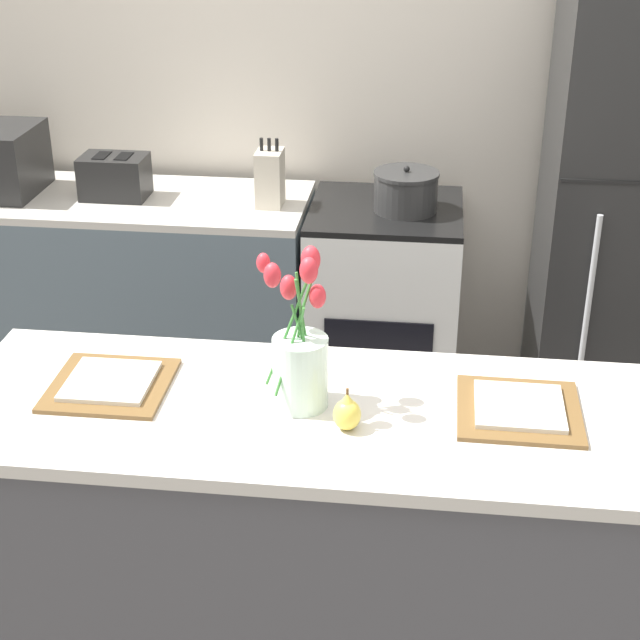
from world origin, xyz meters
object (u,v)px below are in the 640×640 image
at_px(plate_setting_right, 519,409).
at_px(cooking_pot, 406,191).
at_px(flower_vase, 300,357).
at_px(knife_block, 270,178).
at_px(plate_setting_left, 110,384).
at_px(pear_figurine, 347,413).
at_px(refrigerator, 635,213).
at_px(stove_range, 383,311).
at_px(toaster, 115,176).

height_order(plate_setting_right, cooking_pot, cooking_pot).
distance_m(flower_vase, plate_setting_right, 0.55).
relative_size(plate_setting_right, knife_block, 1.12).
xyz_separation_m(plate_setting_left, plate_setting_right, (1.03, 0.00, 0.00)).
height_order(flower_vase, cooking_pot, flower_vase).
xyz_separation_m(flower_vase, pear_figurine, (0.13, -0.10, -0.09)).
bearing_deg(plate_setting_right, refrigerator, 71.13).
bearing_deg(plate_setting_left, pear_figurine, -11.14).
xyz_separation_m(plate_setting_left, knife_block, (0.16, 1.53, 0.06)).
xyz_separation_m(pear_figurine, cooking_pot, (0.07, 1.66, -0.00)).
height_order(refrigerator, pear_figurine, refrigerator).
height_order(stove_range, cooking_pot, cooking_pot).
relative_size(flower_vase, toaster, 1.46).
bearing_deg(cooking_pot, knife_block, 179.95).
bearing_deg(knife_block, plate_setting_left, -95.89).
bearing_deg(plate_setting_right, flower_vase, -177.41).
xyz_separation_m(refrigerator, toaster, (-2.04, -0.00, 0.07)).
bearing_deg(plate_setting_right, cooking_pot, 102.58).
relative_size(stove_range, cooking_pot, 3.56).
bearing_deg(plate_setting_left, flower_vase, -2.81).
bearing_deg(flower_vase, refrigerator, 55.96).
height_order(pear_figurine, cooking_pot, cooking_pot).
xyz_separation_m(stove_range, toaster, (-1.09, -0.00, 0.54)).
distance_m(plate_setting_left, knife_block, 1.54).
height_order(pear_figurine, toaster, toaster).
xyz_separation_m(pear_figurine, toaster, (-1.10, 1.68, 0.00)).
distance_m(refrigerator, plate_setting_left, 2.21).
bearing_deg(plate_setting_right, plate_setting_left, 180.00).
relative_size(stove_range, plate_setting_left, 2.99).
relative_size(plate_setting_right, cooking_pot, 1.19).
xyz_separation_m(stove_range, knife_block, (-0.46, -0.02, 0.56)).
xyz_separation_m(refrigerator, flower_vase, (-1.07, -1.58, 0.15)).
xyz_separation_m(plate_setting_right, cooking_pot, (-0.34, 1.53, 0.03)).
distance_m(refrigerator, plate_setting_right, 1.65).
height_order(plate_setting_left, toaster, toaster).
relative_size(refrigerator, pear_figurine, 16.81).
bearing_deg(flower_vase, stove_range, 85.65).
height_order(refrigerator, plate_setting_right, refrigerator).
xyz_separation_m(stove_range, pear_figurine, (0.00, -1.68, 0.53)).
bearing_deg(flower_vase, plate_setting_right, 2.59).
xyz_separation_m(toaster, cooking_pot, (1.17, -0.02, -0.01)).
bearing_deg(refrigerator, stove_range, -179.96).
bearing_deg(pear_figurine, cooking_pot, 87.61).
xyz_separation_m(plate_setting_left, toaster, (-0.48, 1.56, 0.04)).
height_order(plate_setting_left, knife_block, knife_block).
xyz_separation_m(flower_vase, knife_block, (-0.34, 1.56, -0.06)).
bearing_deg(cooking_pot, stove_range, 161.53).
relative_size(flower_vase, plate_setting_right, 1.35).
relative_size(toaster, cooking_pot, 1.10).
bearing_deg(refrigerator, plate_setting_right, -108.87).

